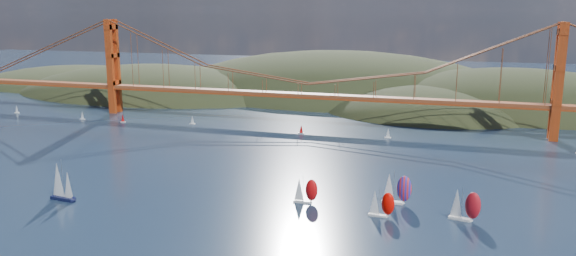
{
  "coord_description": "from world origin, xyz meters",
  "views": [
    {
      "loc": [
        78.73,
        -104.91,
        60.4
      ],
      "look_at": [
        16.95,
        90.0,
        17.22
      ],
      "focal_mm": 35.0,
      "sensor_mm": 36.0,
      "label": 1
    }
  ],
  "objects_px": {
    "racer_2": "(464,205)",
    "racer_rwb": "(396,188)",
    "racer_1": "(381,203)",
    "racer_0": "(305,190)",
    "sloop_navy": "(61,182)"
  },
  "relations": [
    {
      "from": "racer_2",
      "to": "racer_rwb",
      "type": "distance_m",
      "value": 22.48
    },
    {
      "from": "sloop_navy",
      "to": "racer_2",
      "type": "bearing_deg",
      "value": 15.37
    },
    {
      "from": "racer_1",
      "to": "racer_0",
      "type": "bearing_deg",
      "value": 171.52
    },
    {
      "from": "racer_0",
      "to": "racer_2",
      "type": "distance_m",
      "value": 48.44
    },
    {
      "from": "racer_1",
      "to": "racer_rwb",
      "type": "height_order",
      "value": "racer_rwb"
    },
    {
      "from": "racer_0",
      "to": "racer_rwb",
      "type": "xyz_separation_m",
      "value": [
        27.72,
        7.95,
        0.79
      ]
    },
    {
      "from": "racer_0",
      "to": "racer_rwb",
      "type": "distance_m",
      "value": 28.85
    },
    {
      "from": "racer_0",
      "to": "racer_2",
      "type": "relative_size",
      "value": 0.88
    },
    {
      "from": "racer_0",
      "to": "racer_rwb",
      "type": "bearing_deg",
      "value": 13.07
    },
    {
      "from": "racer_2",
      "to": "racer_1",
      "type": "bearing_deg",
      "value": -157.11
    },
    {
      "from": "sloop_navy",
      "to": "racer_1",
      "type": "height_order",
      "value": "sloop_navy"
    },
    {
      "from": "racer_2",
      "to": "racer_rwb",
      "type": "bearing_deg",
      "value": 169.78
    },
    {
      "from": "racer_2",
      "to": "racer_rwb",
      "type": "xyz_separation_m",
      "value": [
        -20.71,
        8.75,
        0.21
      ]
    },
    {
      "from": "sloop_navy",
      "to": "racer_2",
      "type": "distance_m",
      "value": 125.9
    },
    {
      "from": "racer_2",
      "to": "racer_0",
      "type": "bearing_deg",
      "value": -168.24
    }
  ]
}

